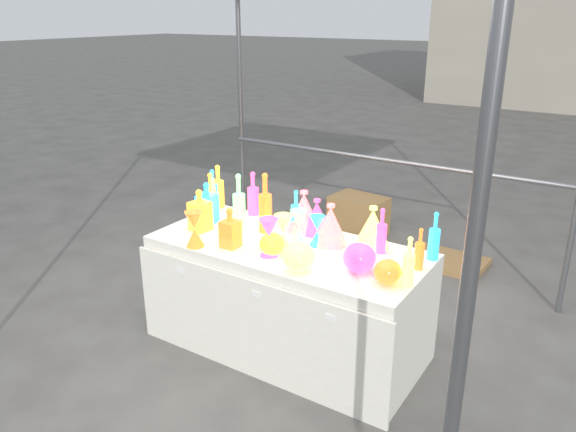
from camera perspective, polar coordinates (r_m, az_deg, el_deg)
The scene contains 33 objects.
ground at distance 3.98m, azimuth 0.00°, elevation -12.94°, with size 80.00×80.00×0.00m, color slate.
display_table at distance 3.78m, azimuth -0.08°, elevation -8.26°, with size 1.84×0.83×0.75m.
cardboard_box_closed at distance 5.81m, azimuth 7.15°, elevation 0.08°, with size 0.54×0.39×0.39m, color #9E7647.
cardboard_box_flat at distance 5.32m, azimuth 15.87°, elevation -4.42°, with size 0.66×0.47×0.06m, color #9E7647.
bottle_0 at distance 4.30m, azimuth -7.10°, elevation 3.02°, with size 0.09×0.09×0.33m, color red, non-canonical shape.
bottle_1 at distance 4.26m, azimuth -7.65°, elevation 2.68°, with size 0.07×0.07×0.31m, color #15771A, non-canonical shape.
bottle_2 at distance 3.78m, azimuth -2.33°, elevation 1.36°, with size 0.09×0.09×0.42m, color orange, non-canonical shape.
bottle_3 at distance 4.12m, azimuth -3.57°, elevation 2.31°, with size 0.08×0.08×0.33m, color blue, non-canonical shape.
bottle_4 at distance 4.04m, azimuth -7.58°, elevation 1.72°, with size 0.07×0.07×0.32m, color #14617E, non-canonical shape.
bottle_5 at distance 3.83m, azimuth -5.00°, elevation 1.45°, with size 0.09×0.09×0.40m, color #B8249D, non-canonical shape.
bottle_6 at distance 4.22m, azimuth -7.86°, elevation 2.40°, with size 0.08×0.08×0.30m, color red, non-canonical shape.
bottle_7 at distance 3.81m, azimuth 0.80°, elevation 0.55°, with size 0.07×0.07×0.29m, color #15771A, non-canonical shape.
decanter_0 at distance 3.87m, azimuth -8.95°, elevation 0.61°, with size 0.12×0.12×0.29m, color red, non-canonical shape.
decanter_1 at distance 3.57m, azimuth -5.90°, elevation -1.17°, with size 0.11×0.11×0.26m, color orange, non-canonical shape.
decanter_2 at distance 4.01m, azimuth -8.23°, elevation 1.37°, with size 0.13×0.13×0.30m, color #15771A, non-canonical shape.
hourglass_0 at distance 3.62m, azimuth -9.48°, elevation -1.31°, with size 0.12×0.12×0.24m, color orange, non-canonical shape.
hourglass_1 at distance 3.43m, azimuth -1.94°, elevation -2.18°, with size 0.12×0.12×0.24m, color blue, non-canonical shape.
hourglass_2 at distance 3.50m, azimuth -0.47°, elevation -1.72°, with size 0.12×0.12×0.24m, color #14617E, non-canonical shape.
hourglass_3 at distance 3.63m, azimuth 1.08°, elevation -1.07°, with size 0.11×0.11×0.22m, color #B8249D, non-canonical shape.
hourglass_4 at distance 3.56m, azimuth -2.08°, elevation -1.67°, with size 0.10×0.10×0.20m, color red, non-canonical shape.
hourglass_5 at distance 3.59m, azimuth 2.98°, elevation -1.51°, with size 0.10×0.10×0.20m, color #15771A, non-canonical shape.
globe_0 at distance 3.46m, azimuth -1.65°, elevation -3.00°, with size 0.16×0.16×0.13m, color red, non-canonical shape.
globe_1 at distance 3.25m, azimuth 1.10°, elevation -4.34°, with size 0.19×0.19×0.15m, color #14617E, non-canonical shape.
globe_2 at distance 3.16m, azimuth 10.08°, elevation -5.75°, with size 0.15×0.15×0.12m, color orange, non-canonical shape.
globe_3 at distance 3.27m, azimuth 7.25°, elevation -4.37°, with size 0.19×0.19×0.16m, color blue, non-canonical shape.
lampshade_0 at distance 3.61m, azimuth 4.33°, elevation -0.84°, with size 0.23×0.23×0.27m, color yellow, non-canonical shape.
lampshade_1 at distance 3.82m, azimuth 1.62°, elevation 0.54°, with size 0.24×0.24×0.28m, color yellow, non-canonical shape.
lampshade_2 at distance 3.78m, azimuth 2.95°, elevation -0.03°, with size 0.20×0.20×0.24m, color blue, non-canonical shape.
lampshade_3 at distance 3.61m, azimuth 8.58°, elevation -1.05°, with size 0.23×0.23×0.27m, color #14617E, non-canonical shape.
bottle_8 at distance 3.48m, azimuth 14.66°, elevation -1.96°, with size 0.07×0.07×0.31m, color #15771A, non-canonical shape.
bottle_9 at distance 3.34m, azimuth 13.23°, elevation -3.25°, with size 0.06×0.06×0.26m, color orange, non-canonical shape.
bottle_10 at distance 3.51m, azimuth 9.49°, elevation -1.47°, with size 0.07×0.07×0.29m, color blue, non-canonical shape.
bottle_11 at distance 3.12m, azimuth 12.17°, elevation -4.55°, with size 0.06×0.06×0.29m, color #14617E, non-canonical shape.
Camera 1 is at (1.80, -2.81, 2.18)m, focal length 35.00 mm.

